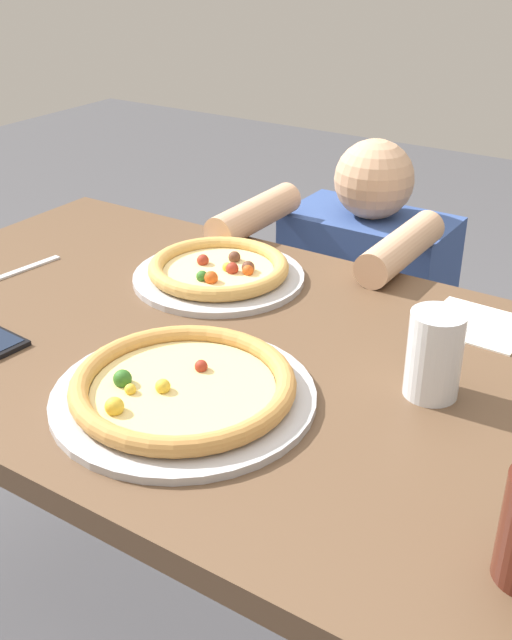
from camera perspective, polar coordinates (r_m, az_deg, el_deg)
The scene contains 7 objects.
dining_table at distance 1.31m, azimuth -3.30°, elevation -5.52°, with size 1.36×0.82×0.75m.
pizza_near at distance 1.09m, azimuth -5.44°, elevation -5.09°, with size 0.38×0.38×0.04m.
pizza_far at distance 1.45m, azimuth -2.77°, elevation 3.65°, with size 0.32×0.32×0.04m.
water_cup_clear at distance 1.10m, azimuth 13.10°, elevation -2.45°, with size 0.08×0.08×0.13m.
paper_napkin at distance 1.34m, azimuth 16.10°, elevation -0.31°, with size 0.16×0.14×0.00m, color white.
fork at distance 1.54m, azimuth -17.79°, elevation 3.25°, with size 0.04×0.20×0.00m.
diner_seated at distance 1.94m, azimuth 7.78°, elevation -1.62°, with size 0.41×0.52×0.92m.
Camera 1 is at (0.66, -0.87, 1.36)m, focal length 43.14 mm.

